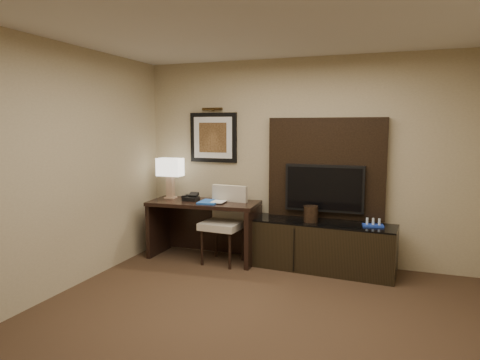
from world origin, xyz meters
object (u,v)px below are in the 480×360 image
at_px(desk_phone, 191,197).
at_px(ice_bucket, 311,214).
at_px(desk, 204,230).
at_px(desk_chair, 223,224).
at_px(table_lamp, 170,178).
at_px(credenza, 321,246).
at_px(minibar_tray, 373,223).
at_px(tv, 324,188).

relative_size(desk_phone, ice_bucket, 0.98).
xyz_separation_m(desk, ice_bucket, (1.46, 0.02, 0.32)).
bearing_deg(desk_chair, desk, 166.53).
distance_m(table_lamp, ice_bucket, 2.05).
xyz_separation_m(credenza, desk_phone, (-1.80, -0.04, 0.53)).
xyz_separation_m(desk, credenza, (1.60, 0.05, -0.09)).
height_order(table_lamp, minibar_tray, table_lamp).
xyz_separation_m(tv, ice_bucket, (-0.13, -0.22, -0.30)).
bearing_deg(credenza, ice_bucket, -163.61).
bearing_deg(desk_phone, desk_chair, -14.93).
bearing_deg(desk, minibar_tray, -2.78).
bearing_deg(desk, ice_bucket, -2.69).
relative_size(desk, desk_phone, 7.53).
distance_m(credenza, ice_bucket, 0.43).
bearing_deg(table_lamp, desk, -8.74).
bearing_deg(desk, table_lamp, 167.79).
xyz_separation_m(credenza, table_lamp, (-2.15, 0.04, 0.77)).
relative_size(table_lamp, desk_phone, 2.94).
xyz_separation_m(tv, table_lamp, (-2.14, -0.15, 0.06)).
bearing_deg(desk_chair, minibar_tray, 8.31).
xyz_separation_m(tv, minibar_tray, (0.62, -0.21, -0.36)).
height_order(desk, ice_bucket, ice_bucket).
distance_m(credenza, desk_phone, 1.87).
xyz_separation_m(desk_phone, ice_bucket, (1.66, 0.01, -0.12)).
height_order(tv, desk_chair, tv).
height_order(desk, desk_chair, desk_chair).
relative_size(table_lamp, minibar_tray, 2.38).
bearing_deg(minibar_tray, tv, 161.05).
bearing_deg(tv, minibar_tray, -18.95).
relative_size(credenza, minibar_tray, 7.38).
bearing_deg(credenza, desk_chair, -169.19).
xyz_separation_m(ice_bucket, minibar_tray, (0.75, 0.01, -0.06)).
bearing_deg(desk_chair, tv, 19.46).
xyz_separation_m(credenza, desk_chair, (-1.28, -0.15, 0.22)).
bearing_deg(table_lamp, desk_chair, -12.13).
bearing_deg(ice_bucket, minibar_tray, 0.51).
bearing_deg(desk_phone, minibar_tray, -2.49).
xyz_separation_m(desk, desk_phone, (-0.20, 0.01, 0.45)).
distance_m(desk_chair, minibar_tray, 1.90).
bearing_deg(ice_bucket, desk_chair, -173.93).
bearing_deg(desk_chair, table_lamp, 172.30).
relative_size(desk, table_lamp, 2.56).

